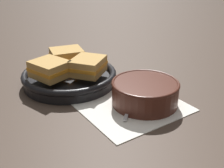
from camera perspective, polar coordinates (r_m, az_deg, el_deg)
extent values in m
plane|color=#47382D|center=(0.74, 0.47, -3.59)|extent=(4.00, 4.00, 0.00)
cube|color=white|center=(0.72, 4.35, -4.58)|extent=(0.27, 0.23, 0.00)
cylinder|color=#4C2319|center=(0.72, 6.70, -1.89)|extent=(0.17, 0.17, 0.06)
cylinder|color=orange|center=(0.71, 6.77, -0.63)|extent=(0.15, 0.15, 0.01)
torus|color=#4C2319|center=(0.71, 6.81, 0.18)|extent=(0.17, 0.17, 0.01)
cube|color=silver|center=(0.69, 3.41, -5.26)|extent=(0.08, 0.07, 0.01)
ellipsoid|color=silver|center=(0.75, 4.44, -2.57)|extent=(0.05, 0.05, 0.01)
cylinder|color=black|center=(0.85, -8.57, 0.80)|extent=(0.27, 0.27, 0.02)
torus|color=black|center=(0.84, -8.66, 2.11)|extent=(0.28, 0.28, 0.02)
cube|color=tan|center=(0.89, -9.12, 4.72)|extent=(0.11, 0.11, 0.02)
cube|color=orange|center=(0.89, -9.18, 5.57)|extent=(0.12, 0.11, 0.01)
cube|color=tan|center=(0.88, -9.24, 6.43)|extent=(0.11, 0.11, 0.02)
cube|color=tan|center=(0.80, -12.44, 2.07)|extent=(0.10, 0.11, 0.02)
cube|color=orange|center=(0.79, -12.53, 3.00)|extent=(0.10, 0.11, 0.01)
cube|color=tan|center=(0.79, -12.62, 3.94)|extent=(0.10, 0.11, 0.02)
cube|color=tan|center=(0.81, -4.65, 2.81)|extent=(0.12, 0.12, 0.02)
cube|color=orange|center=(0.80, -4.69, 3.73)|extent=(0.13, 0.12, 0.01)
cube|color=tan|center=(0.80, -4.72, 4.67)|extent=(0.12, 0.12, 0.02)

